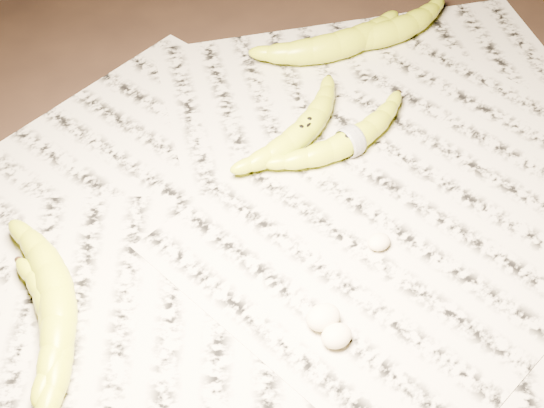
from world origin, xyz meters
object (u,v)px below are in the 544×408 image
banana_taped (351,139)px  banana_upper_a (392,30)px  banana_left_b (56,295)px  banana_left_a (56,334)px  banana_center (304,129)px  banana_upper_b (336,44)px

banana_taped → banana_upper_a: bearing=35.0°
banana_left_b → banana_upper_a: size_ratio=1.04×
banana_left_a → banana_center: 0.39m
banana_upper_a → banana_taped: bearing=-136.1°
banana_left_b → banana_taped: 0.39m
banana_left_b → banana_center: banana_left_b is taller
banana_left_b → banana_upper_a: (0.57, 0.19, -0.00)m
banana_taped → banana_upper_b: bearing=55.6°
banana_left_a → banana_upper_a: (0.59, 0.24, 0.00)m
banana_left_a → banana_upper_b: size_ratio=0.93×
banana_left_b → banana_upper_b: banana_upper_b is taller
banana_upper_a → banana_upper_b: (-0.09, 0.01, 0.00)m
banana_left_b → banana_center: bearing=-63.7°
banana_upper_a → banana_center: bearing=-150.1°
banana_left_a → banana_center: bearing=-55.6°
banana_center → banana_upper_a: size_ratio=0.97×
banana_center → banana_taped: 0.06m
banana_left_b → banana_left_a: bearing=171.8°
banana_left_b → banana_upper_b: bearing=-53.9°
banana_left_a → banana_upper_a: size_ratio=0.96×
banana_taped → banana_upper_b: banana_upper_b is taller
banana_taped → banana_upper_b: size_ratio=0.98×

